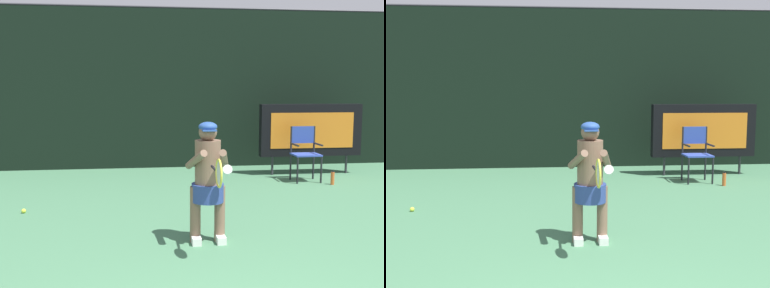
# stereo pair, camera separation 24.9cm
# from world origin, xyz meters

# --- Properties ---
(backdrop_screen) EXTENTS (18.00, 0.12, 3.66)m
(backdrop_screen) POSITION_xyz_m (0.00, 8.50, 1.81)
(backdrop_screen) COLOR black
(backdrop_screen) RESTS_ON ground
(scoreboard) EXTENTS (2.20, 0.21, 1.50)m
(scoreboard) POSITION_xyz_m (2.96, 7.25, 0.95)
(scoreboard) COLOR black
(scoreboard) RESTS_ON ground
(umpire_chair) EXTENTS (0.52, 0.44, 1.08)m
(umpire_chair) POSITION_xyz_m (2.59, 6.58, 0.62)
(umpire_chair) COLOR black
(umpire_chair) RESTS_ON ground
(water_bottle) EXTENTS (0.07, 0.07, 0.27)m
(water_bottle) POSITION_xyz_m (3.00, 6.15, 0.12)
(water_bottle) COLOR #CC5E28
(water_bottle) RESTS_ON ground
(tennis_player) EXTENTS (0.54, 0.62, 1.46)m
(tennis_player) POSITION_xyz_m (0.10, 3.20, 0.80)
(tennis_player) COLOR white
(tennis_player) RESTS_ON ground
(tennis_racket) EXTENTS (0.03, 0.60, 0.31)m
(tennis_racket) POSITION_xyz_m (0.10, 2.55, 0.97)
(tennis_racket) COLOR black
(tennis_ball_loose) EXTENTS (0.07, 0.07, 0.07)m
(tennis_ball_loose) POSITION_xyz_m (-2.43, 4.80, 0.03)
(tennis_ball_loose) COLOR #CCDB3D
(tennis_ball_loose) RESTS_ON ground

